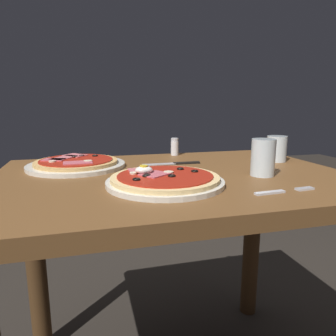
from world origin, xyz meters
TOP-DOWN VIEW (x-y plane):
  - dining_table at (0.00, 0.00)m, footprint 1.00×0.71m
  - pizza_foreground at (-0.06, -0.11)m, footprint 0.29×0.29m
  - pizza_across_left at (-0.27, 0.17)m, footprint 0.30×0.30m
  - water_glass_near at (0.23, -0.08)m, footprint 0.07×0.07m
  - water_glass_far at (0.40, 0.10)m, footprint 0.07×0.07m
  - fork at (0.18, -0.25)m, footprint 0.16×0.03m
  - knife at (0.04, 0.13)m, footprint 0.20×0.02m
  - salt_shaker at (0.09, 0.31)m, footprint 0.03×0.03m

SIDE VIEW (x-z plane):
  - dining_table at x=0.00m, z-range 0.23..0.97m
  - fork at x=0.18m, z-range 0.74..0.75m
  - knife at x=0.04m, z-range 0.74..0.75m
  - pizza_across_left at x=-0.27m, z-range 0.74..0.77m
  - pizza_foreground at x=-0.06m, z-range 0.73..0.78m
  - salt_shaker at x=0.09m, z-range 0.74..0.81m
  - water_glass_far at x=0.40m, z-range 0.74..0.82m
  - water_glass_near at x=0.23m, z-range 0.73..0.84m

